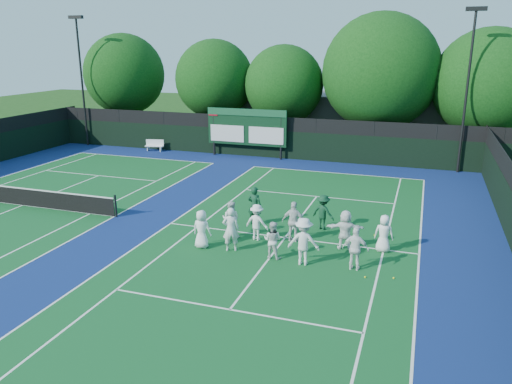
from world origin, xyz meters
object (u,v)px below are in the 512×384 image
(tennis_net, at_px, (22,196))
(scoreboard, at_px, (247,128))
(bench, at_px, (155,145))
(coach_left, at_px, (255,206))

(tennis_net, bearing_deg, scoreboard, 64.40)
(bench, bearing_deg, tennis_net, -87.81)
(tennis_net, bearing_deg, coach_left, 5.38)
(scoreboard, bearing_deg, bench, -178.32)
(tennis_net, relative_size, coach_left, 6.26)
(tennis_net, height_order, bench, tennis_net)
(scoreboard, relative_size, coach_left, 3.33)
(coach_left, bearing_deg, scoreboard, -63.12)
(scoreboard, relative_size, bench, 4.11)
(tennis_net, height_order, coach_left, coach_left)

